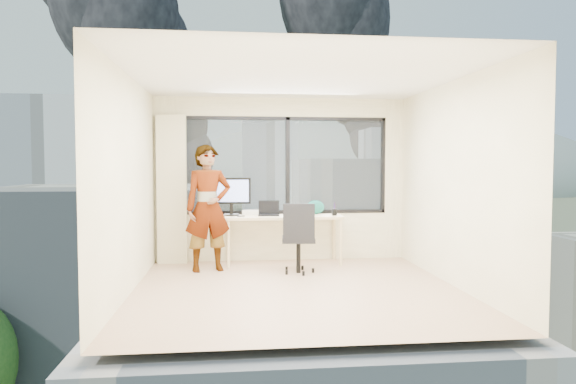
{
  "coord_description": "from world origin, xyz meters",
  "views": [
    {
      "loc": [
        -0.77,
        -6.17,
        1.53
      ],
      "look_at": [
        0.0,
        1.0,
        1.15
      ],
      "focal_mm": 31.82,
      "sensor_mm": 36.0,
      "label": 1
    }
  ],
  "objects": [
    {
      "name": "pen_cup",
      "position": [
        0.79,
        1.6,
        0.8
      ],
      "size": [
        0.09,
        0.09,
        0.1
      ],
      "primitive_type": "cylinder",
      "rotation": [
        0.0,
        0.0,
        0.13
      ],
      "color": "black",
      "rests_on": "desk"
    },
    {
      "name": "cellphone",
      "position": [
        -0.66,
        1.59,
        0.76
      ],
      "size": [
        0.12,
        0.07,
        0.01
      ],
      "primitive_type": "cube",
      "rotation": [
        0.0,
        0.0,
        0.19
      ],
      "color": "black",
      "rests_on": "desk"
    },
    {
      "name": "near_bldg_b",
      "position": [
        12.0,
        38.0,
        -6.0
      ],
      "size": [
        14.0,
        13.0,
        16.0
      ],
      "primitive_type": "cube",
      "color": "white",
      "rests_on": "exterior_ground"
    },
    {
      "name": "floor",
      "position": [
        0.0,
        0.0,
        0.0
      ],
      "size": [
        4.0,
        4.0,
        0.01
      ],
      "primitive_type": "cube",
      "color": "tan",
      "rests_on": "ground"
    },
    {
      "name": "person",
      "position": [
        -1.13,
        1.25,
        0.91
      ],
      "size": [
        0.76,
        0.6,
        1.83
      ],
      "primitive_type": "imported",
      "rotation": [
        0.0,
        0.0,
        0.26
      ],
      "color": "#2D2D33",
      "rests_on": "floor"
    },
    {
      "name": "curtain",
      "position": [
        -1.72,
        1.88,
        1.15
      ],
      "size": [
        0.45,
        0.14,
        2.3
      ],
      "primitive_type": "cube",
      "color": "beige",
      "rests_on": "floor"
    },
    {
      "name": "desk",
      "position": [
        0.0,
        1.66,
        0.38
      ],
      "size": [
        1.8,
        0.6,
        0.75
      ],
      "primitive_type": "cube",
      "color": "beige",
      "rests_on": "floor"
    },
    {
      "name": "chair",
      "position": [
        0.15,
        0.96,
        0.51
      ],
      "size": [
        0.57,
        0.57,
        1.02
      ],
      "primitive_type": null,
      "rotation": [
        0.0,
        0.0,
        -0.1
      ],
      "color": "black",
      "rests_on": "floor"
    },
    {
      "name": "tree_c",
      "position": [
        22.0,
        40.0,
        -9.0
      ],
      "size": [
        8.4,
        8.4,
        10.0
      ],
      "primitive_type": null,
      "color": "#28531B",
      "rests_on": "exterior_ground"
    },
    {
      "name": "far_tower_d",
      "position": [
        -60.0,
        150.0,
        -3.0
      ],
      "size": [
        16.0,
        14.0,
        22.0
      ],
      "primitive_type": "cube",
      "color": "silver",
      "rests_on": "exterior_ground"
    },
    {
      "name": "game_console",
      "position": [
        -0.48,
        1.92,
        0.79
      ],
      "size": [
        0.3,
        0.26,
        0.07
      ],
      "primitive_type": "cube",
      "rotation": [
        0.0,
        0.0,
        -0.02
      ],
      "color": "white",
      "rests_on": "desk"
    },
    {
      "name": "hill_b",
      "position": [
        100.0,
        320.0,
        -14.0
      ],
      "size": [
        300.0,
        220.0,
        96.0
      ],
      "primitive_type": "ellipsoid",
      "color": "slate",
      "rests_on": "exterior_ground"
    },
    {
      "name": "handbag",
      "position": [
        0.53,
        1.83,
        0.86
      ],
      "size": [
        0.3,
        0.17,
        0.22
      ],
      "primitive_type": "ellipsoid",
      "rotation": [
        0.0,
        0.0,
        -0.1
      ],
      "color": "#0C4D4B",
      "rests_on": "desk"
    },
    {
      "name": "wall_right",
      "position": [
        2.0,
        0.0,
        1.3
      ],
      "size": [
        0.01,
        4.0,
        2.6
      ],
      "primitive_type": "cube",
      "color": "beige",
      "rests_on": "ground"
    },
    {
      "name": "exterior_ground",
      "position": [
        0.0,
        120.0,
        -14.0
      ],
      "size": [
        400.0,
        400.0,
        0.04
      ],
      "primitive_type": "cube",
      "color": "#515B3D",
      "rests_on": "ground"
    },
    {
      "name": "far_tower_c",
      "position": [
        45.0,
        140.0,
        -1.0
      ],
      "size": [
        15.0,
        15.0,
        26.0
      ],
      "primitive_type": "cube",
      "color": "silver",
      "rests_on": "exterior_ground"
    },
    {
      "name": "ceiling",
      "position": [
        0.0,
        0.0,
        2.6
      ],
      "size": [
        4.0,
        4.0,
        0.01
      ],
      "primitive_type": "cube",
      "color": "white",
      "rests_on": "ground"
    },
    {
      "name": "far_tower_a",
      "position": [
        -35.0,
        95.0,
        0.0
      ],
      "size": [
        14.0,
        14.0,
        28.0
      ],
      "primitive_type": "cube",
      "color": "silver",
      "rests_on": "exterior_ground"
    },
    {
      "name": "window_wall",
      "position": [
        0.05,
        2.0,
        1.52
      ],
      "size": [
        3.3,
        0.16,
        1.55
      ],
      "primitive_type": null,
      "color": "black",
      "rests_on": "ground"
    },
    {
      "name": "wall_front",
      "position": [
        0.0,
        -2.0,
        1.3
      ],
      "size": [
        4.0,
        0.01,
        2.6
      ],
      "primitive_type": "cube",
      "color": "beige",
      "rests_on": "ground"
    },
    {
      "name": "near_bldg_a",
      "position": [
        -9.0,
        30.0,
        -7.0
      ],
      "size": [
        16.0,
        12.0,
        14.0
      ],
      "primitive_type": "cube",
      "color": "beige",
      "rests_on": "exterior_ground"
    },
    {
      "name": "smoke_plume_a",
      "position": [
        -10.0,
        150.0,
        39.0
      ],
      "size": [
        40.0,
        24.0,
        90.0
      ],
      "primitive_type": null,
      "color": "black",
      "rests_on": "exterior_ground"
    },
    {
      "name": "smoke_plume_b",
      "position": [
        55.0,
        170.0,
        27.0
      ],
      "size": [
        30.0,
        18.0,
        70.0
      ],
      "primitive_type": null,
      "color": "black",
      "rests_on": "exterior_ground"
    },
    {
      "name": "hill_a",
      "position": [
        -120.0,
        320.0,
        -14.0
      ],
      "size": [
        288.0,
        216.0,
        90.0
      ],
      "primitive_type": "ellipsoid",
      "color": "slate",
      "rests_on": "exterior_ground"
    },
    {
      "name": "laptop",
      "position": [
        -0.23,
        1.68,
        0.85
      ],
      "size": [
        0.35,
        0.37,
        0.21
      ],
      "primitive_type": null,
      "rotation": [
        0.0,
        0.0,
        -0.08
      ],
      "color": "black",
      "rests_on": "desk"
    },
    {
      "name": "far_tower_b",
      "position": [
        8.0,
        120.0,
        1.0
      ],
      "size": [
        13.0,
        13.0,
        30.0
      ],
      "primitive_type": "cube",
      "color": "silver",
      "rests_on": "exterior_ground"
    },
    {
      "name": "monitor",
      "position": [
        -0.8,
        1.77,
        1.05
      ],
      "size": [
        0.6,
        0.14,
        0.59
      ],
      "primitive_type": null,
      "rotation": [
        0.0,
        0.0,
        -0.02
      ],
      "color": "black",
      "rests_on": "desk"
    },
    {
      "name": "wall_left",
      "position": [
        -2.0,
        0.0,
        1.3
      ],
      "size": [
        0.01,
        4.0,
        2.6
      ],
      "primitive_type": "cube",
      "color": "beige",
      "rests_on": "ground"
    }
  ]
}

